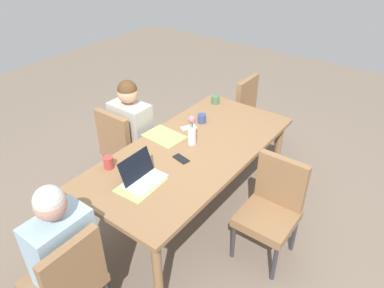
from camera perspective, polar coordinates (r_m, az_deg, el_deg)
The scene contains 17 objects.
ground_plane at distance 3.65m, azimuth 0.00°, elevation -10.71°, with size 10.00×10.00×0.00m, color #756656.
dining_table at distance 3.22m, azimuth 0.00°, elevation -1.88°, with size 2.07×0.99×0.76m.
chair_near_left_near at distance 3.77m, azimuth -10.77°, elevation -0.07°, with size 0.44×0.44×0.90m.
person_near_left_near at distance 3.76m, azimuth -9.37°, elevation 0.48°, with size 0.36×0.40×1.19m.
chair_head_right_left_mid at distance 2.64m, azimuth -19.05°, elevation -19.60°, with size 0.44×0.44×0.90m.
person_head_right_left_mid at distance 2.68m, azimuth -19.09°, elevation -17.63°, with size 0.40×0.36×1.19m.
chair_head_left_left_far at distance 4.38m, azimuth 9.80°, elevation 4.96°, with size 0.44×0.44×0.90m.
chair_far_right_near at distance 3.06m, azimuth 12.58°, elevation -9.44°, with size 0.44×0.44×0.90m.
flower_vase at distance 3.16m, azimuth -0.02°, elevation 2.33°, with size 0.07×0.08×0.29m.
placemat_near_left_near at distance 3.36m, azimuth -4.44°, elevation 1.26°, with size 0.36×0.26×0.00m, color #9EBC66.
placemat_head_right_left_mid at distance 2.80m, azimuth -8.10°, elevation -6.37°, with size 0.36×0.26×0.00m, color #9EBC66.
laptop_head_right_left_mid at distance 2.81m, azimuth -7.91°, elevation -5.11°, with size 0.32×0.22×0.21m.
coffee_mug_near_left at distance 2.99m, azimuth -13.07°, elevation -2.87°, with size 0.08×0.08×0.10m, color #AD3D38.
coffee_mug_near_right at distance 3.93m, azimuth 3.72°, elevation 7.00°, with size 0.09×0.09×0.09m, color #47704C.
coffee_mug_centre_left at distance 3.56m, azimuth 1.56°, elevation 4.07°, with size 0.08×0.08×0.09m, color #33477A.
phone_black at distance 3.04m, azimuth -1.74°, elevation -2.36°, with size 0.15×0.07×0.01m, color black.
phone_silver at distance 3.48m, azimuth -0.55°, elevation 2.66°, with size 0.15×0.07×0.01m, color silver.
Camera 1 is at (2.11, 1.58, 2.52)m, focal length 33.71 mm.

